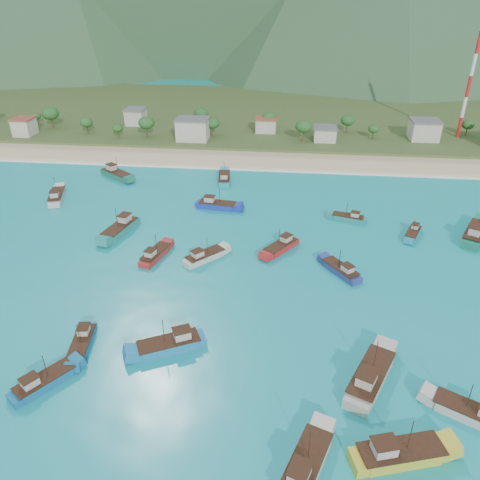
# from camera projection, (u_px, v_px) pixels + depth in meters

# --- Properties ---
(ground) EXTENTS (600.00, 600.00, 0.00)m
(ground) POSITION_uv_depth(u_px,v_px,m) (254.00, 302.00, 86.25)
(ground) COLOR #0C868E
(ground) RESTS_ON ground
(beach) EXTENTS (400.00, 18.00, 1.20)m
(beach) POSITION_uv_depth(u_px,v_px,m) (274.00, 160.00, 155.01)
(beach) COLOR beige
(beach) RESTS_ON ground
(land) EXTENTS (400.00, 110.00, 2.40)m
(land) POSITION_uv_depth(u_px,v_px,m) (280.00, 115.00, 208.10)
(land) COLOR #385123
(land) RESTS_ON ground
(surf_line) EXTENTS (400.00, 2.50, 0.08)m
(surf_line) POSITION_uv_depth(u_px,v_px,m) (272.00, 170.00, 146.74)
(surf_line) COLOR white
(surf_line) RESTS_ON ground
(village) EXTENTS (213.26, 27.00, 7.75)m
(village) POSITION_uv_depth(u_px,v_px,m) (331.00, 130.00, 169.56)
(village) COLOR beige
(village) RESTS_ON ground
(vegetation) EXTENTS (273.76, 25.63, 8.50)m
(vegetation) POSITION_uv_depth(u_px,v_px,m) (249.00, 125.00, 174.26)
(vegetation) COLOR #235623
(vegetation) RESTS_ON ground
(radio_tower) EXTENTS (1.20, 1.20, 43.36)m
(radio_tower) POSITION_uv_depth(u_px,v_px,m) (471.00, 76.00, 162.68)
(radio_tower) COLOR red
(radio_tower) RESTS_ON ground
(boat_0) EXTENTS (7.38, 12.10, 6.88)m
(boat_0) POSITION_uv_depth(u_px,v_px,m) (305.00, 468.00, 55.87)
(boat_0) COLOR #BBB6A9
(boat_0) RESTS_ON ground
(boat_1) EXTENTS (6.38, 11.42, 6.47)m
(boat_1) POSITION_uv_depth(u_px,v_px,m) (57.00, 197.00, 126.67)
(boat_1) COLOR beige
(boat_1) RESTS_ON ground
(boat_2) EXTENTS (11.42, 7.93, 6.58)m
(boat_2) POSITION_uv_depth(u_px,v_px,m) (170.00, 345.00, 74.90)
(boat_2) COLOR #1A74A7
(boat_2) RESTS_ON ground
(boat_3) EXTENTS (8.04, 9.69, 5.80)m
(boat_3) POSITION_uv_depth(u_px,v_px,m) (281.00, 247.00, 102.87)
(boat_3) COLOR #AF2020
(boat_3) RESTS_ON ground
(boat_4) EXTENTS (5.23, 9.88, 5.60)m
(boat_4) POSITION_uv_depth(u_px,v_px,m) (155.00, 255.00, 99.99)
(boat_4) COLOR maroon
(boat_4) RESTS_ON ground
(boat_5) EXTENTS (7.93, 9.22, 5.58)m
(boat_5) POSITION_uv_depth(u_px,v_px,m) (341.00, 271.00, 94.59)
(boat_5) COLOR navy
(boat_5) RESTS_ON ground
(boat_7) EXTENTS (9.62, 13.44, 7.78)m
(boat_7) POSITION_uv_depth(u_px,v_px,m) (475.00, 234.00, 107.42)
(boat_7) COLOR #136B4F
(boat_7) RESTS_ON ground
(boat_9) EXTENTS (7.94, 9.51, 5.70)m
(boat_9) POSITION_uv_depth(u_px,v_px,m) (44.00, 383.00, 68.10)
(boat_9) COLOR #11618E
(boat_9) RESTS_ON ground
(boat_11) EXTENTS (8.99, 13.24, 7.60)m
(boat_11) POSITION_uv_depth(u_px,v_px,m) (370.00, 378.00, 68.44)
(boat_11) COLOR #A8A498
(boat_11) RESTS_ON ground
(boat_18) EXTENTS (10.61, 7.64, 6.14)m
(boat_18) POSITION_uv_depth(u_px,v_px,m) (471.00, 414.00, 63.06)
(boat_18) COLOR beige
(boat_18) RESTS_ON ground
(boat_19) EXTENTS (8.70, 4.66, 4.93)m
(boat_19) POSITION_uv_depth(u_px,v_px,m) (348.00, 218.00, 115.90)
(boat_19) COLOR #217D76
(boat_19) RESTS_ON ground
(boat_21) EXTENTS (12.36, 6.70, 7.00)m
(boat_21) POSITION_uv_depth(u_px,v_px,m) (399.00, 454.00, 57.45)
(boat_21) COLOR gold
(boat_21) RESTS_ON ground
(boat_22) EXTENTS (8.69, 8.94, 5.69)m
(boat_22) POSITION_uv_depth(u_px,v_px,m) (205.00, 257.00, 99.24)
(boat_22) COLOR beige
(boat_22) RESTS_ON ground
(boat_23) EXTENTS (11.58, 9.83, 6.99)m
(boat_23) POSITION_uv_depth(u_px,v_px,m) (116.00, 174.00, 141.23)
(boat_23) COLOR #1C664D
(boat_23) RESTS_ON ground
(boat_25) EXTENTS (4.01, 9.49, 5.43)m
(boat_25) POSITION_uv_depth(u_px,v_px,m) (82.00, 344.00, 75.52)
(boat_25) COLOR #106396
(boat_25) RESTS_ON ground
(boat_26) EXTENTS (6.28, 12.48, 7.08)m
(boat_26) POSITION_uv_depth(u_px,v_px,m) (121.00, 229.00, 109.95)
(boat_26) COLOR #20827A
(boat_26) RESTS_ON ground
(boat_27) EXTENTS (10.90, 4.37, 6.27)m
(boat_27) POSITION_uv_depth(u_px,v_px,m) (217.00, 205.00, 121.93)
(boat_27) COLOR #1A319F
(boat_27) RESTS_ON ground
(boat_28) EXTENTS (4.39, 11.04, 6.35)m
(boat_28) POSITION_uv_depth(u_px,v_px,m) (224.00, 179.00, 138.47)
(boat_28) COLOR teal
(boat_28) RESTS_ON ground
(boat_29) EXTENTS (5.37, 8.26, 4.72)m
(boat_29) POSITION_uv_depth(u_px,v_px,m) (413.00, 234.00, 108.88)
(boat_29) COLOR teal
(boat_29) RESTS_ON ground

